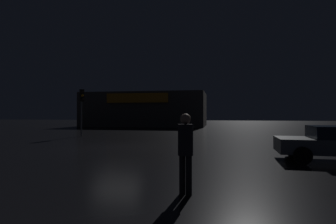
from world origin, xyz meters
The scene contains 4 objects.
ground_plane centered at (0.00, 0.00, 0.00)m, with size 120.00×120.00×0.00m, color black.
store_building centered at (-5.19, 25.30, 2.41)m, with size 17.35×9.40×4.81m.
traffic_signal_main centered at (-5.30, 6.05, 2.84)m, with size 0.41×0.43×3.73m.
pedestrian centered at (4.65, -7.94, 1.06)m, with size 0.43×0.43×1.80m.
Camera 1 is at (5.38, -13.99, 1.80)m, focal length 29.24 mm.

